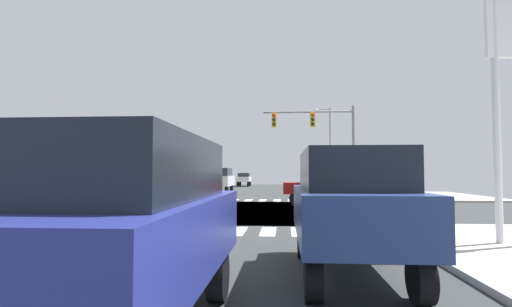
{
  "coord_description": "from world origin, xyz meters",
  "views": [
    {
      "loc": [
        3.8,
        -20.33,
        1.93
      ],
      "look_at": [
        1.64,
        9.27,
        3.37
      ],
      "focal_mm": 27.74,
      "sensor_mm": 36.0,
      "label": 1
    }
  ],
  "objects_px": {
    "box_truck_trailing_1": "(208,167)",
    "sedan_farside_1": "(319,186)",
    "suv_leading_3": "(349,201)",
    "box_truck_outer_2": "(183,165)",
    "sedan_queued_2": "(244,178)",
    "traffic_signal_mast": "(318,131)",
    "suv_nearside_1": "(221,179)",
    "suv_inner_5": "(127,219)",
    "street_lamp": "(328,142)",
    "bank_building": "(51,167)"
  },
  "relations": [
    {
      "from": "suv_nearside_1",
      "to": "box_truck_trailing_1",
      "type": "xyz_separation_m",
      "value": [
        -3.0,
        9.5,
        1.17
      ]
    },
    {
      "from": "suv_inner_5",
      "to": "suv_nearside_1",
      "type": "bearing_deg",
      "value": 97.32
    },
    {
      "from": "suv_leading_3",
      "to": "suv_inner_5",
      "type": "xyz_separation_m",
      "value": [
        -3.0,
        -3.17,
        0.0
      ]
    },
    {
      "from": "bank_building",
      "to": "suv_inner_5",
      "type": "bearing_deg",
      "value": -57.09
    },
    {
      "from": "box_truck_trailing_1",
      "to": "suv_inner_5",
      "type": "distance_m",
      "value": 41.24
    },
    {
      "from": "sedan_queued_2",
      "to": "box_truck_outer_2",
      "type": "xyz_separation_m",
      "value": [
        -3.0,
        -22.37,
        1.45
      ]
    },
    {
      "from": "suv_nearside_1",
      "to": "suv_inner_5",
      "type": "distance_m",
      "value": 31.38
    },
    {
      "from": "bank_building",
      "to": "sedan_farside_1",
      "type": "xyz_separation_m",
      "value": [
        22.58,
        -9.51,
        -1.27
      ]
    },
    {
      "from": "sedan_queued_2",
      "to": "box_truck_trailing_1",
      "type": "relative_size",
      "value": 0.6
    },
    {
      "from": "bank_building",
      "to": "box_truck_outer_2",
      "type": "bearing_deg",
      "value": 1.49
    },
    {
      "from": "traffic_signal_mast",
      "to": "bank_building",
      "type": "distance_m",
      "value": 23.69
    },
    {
      "from": "sedan_farside_1",
      "to": "suv_leading_3",
      "type": "height_order",
      "value": "suv_leading_3"
    },
    {
      "from": "traffic_signal_mast",
      "to": "bank_building",
      "type": "xyz_separation_m",
      "value": [
        -22.85,
        5.77,
        -2.46
      ]
    },
    {
      "from": "suv_inner_5",
      "to": "box_truck_outer_2",
      "type": "bearing_deg",
      "value": 103.46
    },
    {
      "from": "suv_inner_5",
      "to": "bank_building",
      "type": "bearing_deg",
      "value": 122.91
    },
    {
      "from": "street_lamp",
      "to": "traffic_signal_mast",
      "type": "bearing_deg",
      "value": -99.29
    },
    {
      "from": "sedan_queued_2",
      "to": "suv_leading_3",
      "type": "relative_size",
      "value": 0.93
    },
    {
      "from": "street_lamp",
      "to": "box_truck_trailing_1",
      "type": "xyz_separation_m",
      "value": [
        -13.04,
        5.74,
        -2.39
      ]
    },
    {
      "from": "suv_leading_3",
      "to": "suv_inner_5",
      "type": "height_order",
      "value": "same"
    },
    {
      "from": "traffic_signal_mast",
      "to": "box_truck_trailing_1",
      "type": "height_order",
      "value": "traffic_signal_mast"
    },
    {
      "from": "suv_inner_5",
      "to": "sedan_queued_2",
      "type": "bearing_deg",
      "value": 94.43
    },
    {
      "from": "sedan_farside_1",
      "to": "suv_leading_3",
      "type": "xyz_separation_m",
      "value": [
        -0.86,
        -16.25,
        0.28
      ]
    },
    {
      "from": "box_truck_outer_2",
      "to": "sedan_queued_2",
      "type": "bearing_deg",
      "value": -97.64
    },
    {
      "from": "bank_building",
      "to": "suv_leading_3",
      "type": "relative_size",
      "value": 3.22
    },
    {
      "from": "box_truck_trailing_1",
      "to": "sedan_farside_1",
      "type": "bearing_deg",
      "value": 117.12
    },
    {
      "from": "suv_leading_3",
      "to": "box_truck_trailing_1",
      "type": "relative_size",
      "value": 0.64
    },
    {
      "from": "street_lamp",
      "to": "box_truck_trailing_1",
      "type": "distance_m",
      "value": 14.44
    },
    {
      "from": "sedan_queued_2",
      "to": "suv_leading_3",
      "type": "height_order",
      "value": "suv_leading_3"
    },
    {
      "from": "box_truck_outer_2",
      "to": "suv_inner_5",
      "type": "xyz_separation_m",
      "value": [
        7.0,
        -29.24,
        -1.17
      ]
    },
    {
      "from": "box_truck_trailing_1",
      "to": "suv_inner_5",
      "type": "xyz_separation_m",
      "value": [
        7.0,
        -40.62,
        -1.17
      ]
    },
    {
      "from": "traffic_signal_mast",
      "to": "sedan_queued_2",
      "type": "relative_size",
      "value": 1.53
    },
    {
      "from": "sedan_queued_2",
      "to": "suv_leading_3",
      "type": "bearing_deg",
      "value": 98.22
    },
    {
      "from": "box_truck_trailing_1",
      "to": "box_truck_outer_2",
      "type": "xyz_separation_m",
      "value": [
        0.0,
        -11.38,
        0.0
      ]
    },
    {
      "from": "traffic_signal_mast",
      "to": "bank_building",
      "type": "relative_size",
      "value": 0.44
    },
    {
      "from": "street_lamp",
      "to": "suv_leading_3",
      "type": "relative_size",
      "value": 1.81
    },
    {
      "from": "sedan_farside_1",
      "to": "suv_inner_5",
      "type": "xyz_separation_m",
      "value": [
        -3.86,
        -19.43,
        0.28
      ]
    },
    {
      "from": "suv_nearside_1",
      "to": "sedan_farside_1",
      "type": "bearing_deg",
      "value": 123.89
    },
    {
      "from": "bank_building",
      "to": "box_truck_trailing_1",
      "type": "height_order",
      "value": "box_truck_trailing_1"
    },
    {
      "from": "suv_nearside_1",
      "to": "box_truck_outer_2",
      "type": "xyz_separation_m",
      "value": [
        -3.0,
        -1.88,
        1.17
      ]
    },
    {
      "from": "traffic_signal_mast",
      "to": "suv_leading_3",
      "type": "distance_m",
      "value": 20.33
    },
    {
      "from": "sedan_farside_1",
      "to": "sedan_queued_2",
      "type": "distance_m",
      "value": 33.13
    },
    {
      "from": "suv_leading_3",
      "to": "suv_inner_5",
      "type": "bearing_deg",
      "value": -133.41
    },
    {
      "from": "box_truck_outer_2",
      "to": "sedan_farside_1",
      "type": "bearing_deg",
      "value": 137.87
    },
    {
      "from": "sedan_farside_1",
      "to": "traffic_signal_mast",
      "type": "bearing_deg",
      "value": 175.93
    },
    {
      "from": "box_truck_trailing_1",
      "to": "suv_inner_5",
      "type": "height_order",
      "value": "box_truck_trailing_1"
    },
    {
      "from": "bank_building",
      "to": "suv_nearside_1",
      "type": "relative_size",
      "value": 3.22
    },
    {
      "from": "street_lamp",
      "to": "suv_inner_5",
      "type": "relative_size",
      "value": 1.81
    },
    {
      "from": "sedan_queued_2",
      "to": "suv_leading_3",
      "type": "distance_m",
      "value": 48.94
    },
    {
      "from": "traffic_signal_mast",
      "to": "suv_nearside_1",
      "type": "distance_m",
      "value": 11.88
    },
    {
      "from": "traffic_signal_mast",
      "to": "suv_inner_5",
      "type": "relative_size",
      "value": 1.43
    }
  ]
}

